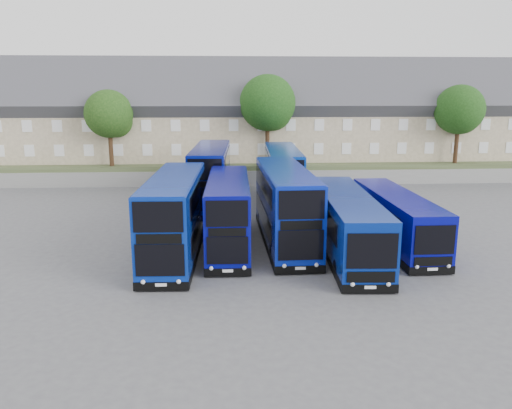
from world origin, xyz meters
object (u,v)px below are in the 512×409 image
object	(u,v)px
dd_front_mid	(228,214)
coach_east_a	(346,225)
tree_east	(460,112)
tree_far	(483,106)
tree_mid	(269,105)
tree_west	(111,116)
dd_front_left	(175,217)

from	to	relation	value
dd_front_mid	coach_east_a	xyz separation A→B (m)	(6.96, -1.53, -0.36)
tree_east	dd_front_mid	bearing A→B (deg)	-138.10
coach_east_a	tree_far	size ratio (longest dim) A/B	1.50
tree_mid	tree_west	bearing A→B (deg)	-178.21
dd_front_left	dd_front_mid	size ratio (longest dim) A/B	1.09
coach_east_a	tree_east	size ratio (longest dim) A/B	1.60
dd_front_mid	coach_east_a	distance (m)	7.14
dd_front_left	dd_front_mid	xyz separation A→B (m)	(3.11, 1.25, -0.19)
coach_east_a	tree_west	size ratio (longest dim) A/B	1.70
dd_front_left	tree_far	xyz separation A→B (m)	(33.44, 30.08, 5.45)
coach_east_a	tree_east	xyz separation A→B (m)	(17.37, 23.35, 5.66)
tree_mid	tree_east	bearing A→B (deg)	-1.43
dd_front_mid	tree_mid	world-z (taller)	tree_mid
tree_east	coach_east_a	bearing A→B (deg)	-126.64
dd_front_mid	dd_front_left	bearing A→B (deg)	-157.21
dd_front_left	tree_far	bearing A→B (deg)	43.66
tree_west	tree_far	distance (m)	42.58
dd_front_left	tree_west	size ratio (longest dim) A/B	1.54
dd_front_mid	tree_far	bearing A→B (deg)	44.49
coach_east_a	tree_east	bearing A→B (deg)	56.21
dd_front_mid	tree_east	size ratio (longest dim) A/B	1.32
dd_front_mid	tree_east	xyz separation A→B (m)	(24.33, 21.83, 5.29)
dd_front_left	tree_east	bearing A→B (deg)	41.75
coach_east_a	tree_mid	xyz separation A→B (m)	(-2.63, 23.86, 6.33)
dd_front_left	tree_east	xyz separation A→B (m)	(27.44, 23.08, 5.11)
tree_west	tree_far	world-z (taller)	tree_far
tree_mid	dd_front_mid	bearing A→B (deg)	-100.97
dd_front_left	tree_far	distance (m)	45.31
tree_west	tree_mid	bearing A→B (deg)	1.79
dd_front_mid	coach_east_a	bearing A→B (deg)	-11.43
tree_mid	tree_east	xyz separation A→B (m)	(20.00, -0.50, -0.68)
tree_east	tree_far	xyz separation A→B (m)	(6.00, 7.00, 0.34)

